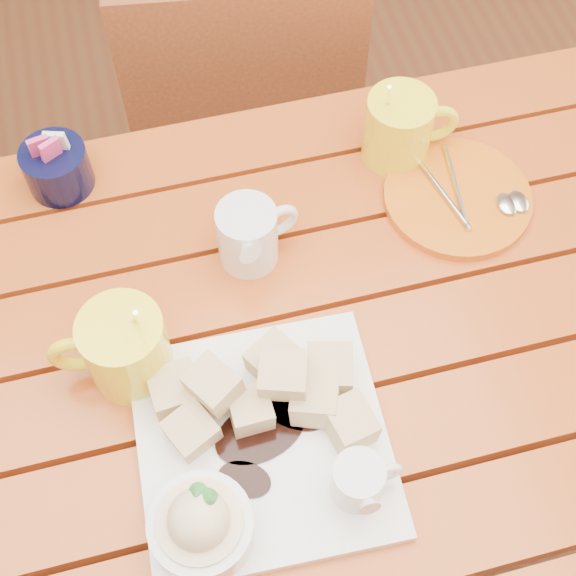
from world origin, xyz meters
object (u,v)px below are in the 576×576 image
object	(u,v)px
orange_saucer	(459,197)
chair_far	(245,116)
coffee_mug_right	(400,128)
table	(260,402)
coffee_mug_left	(123,348)
dessert_plate	(252,455)

from	to	relation	value
orange_saucer	chair_far	xyz separation A→B (m)	(-0.19, 0.48, -0.29)
orange_saucer	coffee_mug_right	bearing A→B (deg)	118.96
orange_saucer	chair_far	world-z (taller)	chair_far
table	coffee_mug_left	distance (m)	0.22
table	chair_far	size ratio (longest dim) A/B	1.43
chair_far	dessert_plate	bearing A→B (deg)	87.39
table	dessert_plate	size ratio (longest dim) A/B	4.22
coffee_mug_left	coffee_mug_right	size ratio (longest dim) A/B	1.06
coffee_mug_left	orange_saucer	size ratio (longest dim) A/B	0.82
table	dessert_plate	xyz separation A→B (m)	(-0.03, -0.11, 0.14)
coffee_mug_right	chair_far	distance (m)	0.52
coffee_mug_right	orange_saucer	size ratio (longest dim) A/B	0.77
coffee_mug_left	coffee_mug_right	distance (m)	0.47
table	coffee_mug_left	xyz separation A→B (m)	(-0.14, 0.03, 0.16)
dessert_plate	coffee_mug_left	bearing A→B (deg)	127.24
dessert_plate	chair_far	size ratio (longest dim) A/B	0.34
dessert_plate	table	bearing A→B (deg)	74.55
coffee_mug_left	orange_saucer	xyz separation A→B (m)	(0.46, 0.14, -0.05)
coffee_mug_left	coffee_mug_right	bearing A→B (deg)	37.34
dessert_plate	coffee_mug_right	bearing A→B (deg)	52.56
table	chair_far	xyz separation A→B (m)	(0.12, 0.64, -0.17)
coffee_mug_left	chair_far	bearing A→B (deg)	74.04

